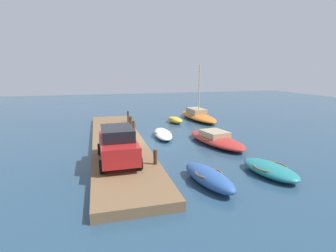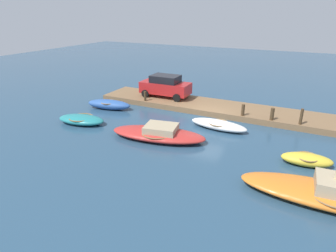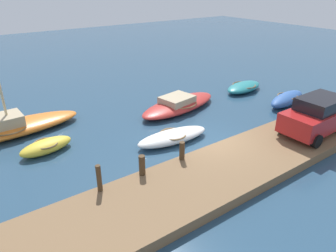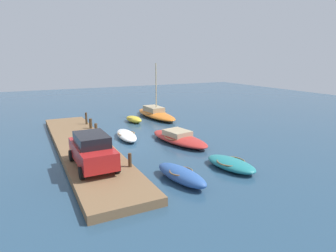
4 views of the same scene
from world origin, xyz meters
name	(u,v)px [view 1 (image 1 of 4)]	position (x,y,z in m)	size (l,w,h in m)	color
ground_plane	(148,143)	(0.00, 0.00, 0.00)	(84.00, 84.00, 0.00)	navy
dock_platform	(118,142)	(0.00, -2.17, 0.21)	(19.33, 3.41, 0.42)	brown
motorboat_red	(216,139)	(1.50, 4.56, 0.37)	(6.09, 3.09, 0.91)	#B72D28
dinghy_yellow	(175,120)	(-6.66, 3.99, 0.31)	(2.57, 1.43, 0.59)	gold
rowboat_blue	(209,177)	(7.70, 1.28, 0.38)	(3.74, 1.79, 0.74)	#2D569E
sailboat_orange	(198,115)	(-7.84, 6.88, 0.43)	(7.45, 2.49, 5.70)	orange
rowboat_teal	(270,169)	(7.45, 4.69, 0.30)	(3.55, 2.10, 0.59)	teal
rowboat_white	(163,134)	(-1.28, 1.40, 0.29)	(3.90, 1.57, 0.56)	white
mooring_post_west	(128,117)	(-6.06, -0.72, 0.95)	(0.18, 0.18, 1.05)	#47331E
mooring_post_mid_west	(131,121)	(-4.29, -0.72, 0.84)	(0.25, 0.25, 0.82)	#47331E
mooring_post_mid_east	(134,126)	(-2.35, -0.72, 0.83)	(0.23, 0.23, 0.81)	#47331E
mooring_post_east	(155,157)	(5.56, -0.72, 0.81)	(0.19, 0.19, 0.76)	#47331E
parked_car	(118,144)	(4.62, -2.51, 1.36)	(4.19, 2.06, 1.83)	#B21E1E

